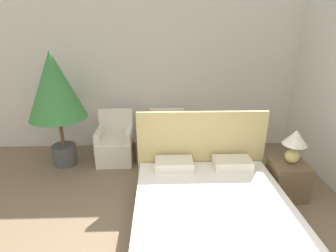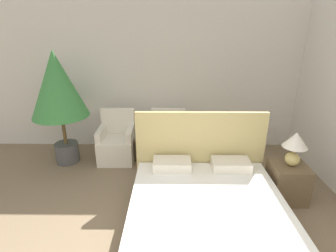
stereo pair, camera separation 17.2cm
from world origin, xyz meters
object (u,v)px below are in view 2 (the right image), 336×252
(armchair_near_window_right, at_px, (168,145))
(table_lamp, at_px, (295,144))
(nightstand, at_px, (287,182))
(armchair_near_window_left, at_px, (117,145))
(potted_palm, at_px, (58,89))
(bed, at_px, (207,213))
(side_table, at_px, (142,149))

(armchair_near_window_right, distance_m, table_lamp, 2.16)
(table_lamp, bearing_deg, nightstand, -150.49)
(armchair_near_window_left, distance_m, potted_palm, 1.41)
(bed, xyz_separation_m, side_table, (-0.96, 1.82, -0.05))
(side_table, bearing_deg, bed, -62.09)
(bed, distance_m, armchair_near_window_left, 2.32)
(bed, bearing_deg, table_lamp, 27.92)
(potted_palm, bearing_deg, nightstand, -16.96)
(potted_palm, bearing_deg, table_lamp, -16.78)
(armchair_near_window_right, bearing_deg, armchair_near_window_left, -177.65)
(bed, xyz_separation_m, table_lamp, (1.24, 0.66, 0.61))
(nightstand, bearing_deg, bed, -152.10)
(table_lamp, bearing_deg, armchair_near_window_right, 146.07)
(armchair_near_window_left, bearing_deg, side_table, -0.60)
(potted_palm, height_order, side_table, potted_palm)
(armchair_near_window_left, height_order, armchair_near_window_right, same)
(bed, distance_m, potted_palm, 3.12)
(nightstand, xyz_separation_m, side_table, (-2.19, 1.17, -0.07))
(armchair_near_window_right, relative_size, potted_palm, 0.46)
(armchair_near_window_right, xyz_separation_m, nightstand, (1.72, -1.17, -0.02))
(armchair_near_window_right, xyz_separation_m, potted_palm, (-1.84, -0.09, 1.08))
(armchair_near_window_right, bearing_deg, bed, -72.46)
(armchair_near_window_right, xyz_separation_m, table_lamp, (1.73, -1.16, 0.57))
(table_lamp, bearing_deg, armchair_near_window_left, 156.45)
(armchair_near_window_left, xyz_separation_m, side_table, (0.47, 0.00, -0.09))
(nightstand, bearing_deg, table_lamp, 29.51)
(nightstand, height_order, side_table, nightstand)
(armchair_near_window_left, xyz_separation_m, armchair_near_window_right, (0.94, -0.00, 0.00))
(side_table, bearing_deg, armchair_near_window_right, -0.09)
(table_lamp, bearing_deg, side_table, 152.11)
(potted_palm, xyz_separation_m, table_lamp, (3.57, -1.08, -0.51))
(bed, distance_m, table_lamp, 1.53)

